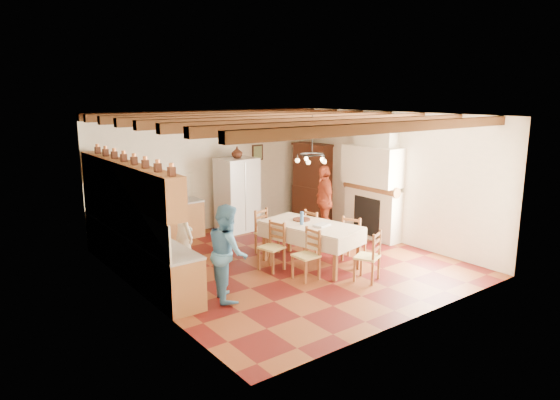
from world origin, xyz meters
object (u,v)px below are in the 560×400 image
(chair_right_near, at_px, (354,238))
(person_man, at_px, (183,235))
(chair_left_near, at_px, (306,255))
(chair_end_far, at_px, (267,232))
(chair_right_far, at_px, (316,231))
(chair_end_near, at_px, (367,256))
(refrigerator, at_px, (237,195))
(hutch, at_px, (313,182))
(microwave, at_px, (176,196))
(dining_table, at_px, (311,228))
(person_woman_blue, at_px, (228,252))
(chair_left_far, at_px, (272,247))
(person_woman_red, at_px, (324,200))

(chair_right_near, bearing_deg, person_man, 44.55)
(chair_left_near, xyz_separation_m, chair_end_far, (0.33, 1.70, 0.00))
(person_man, bearing_deg, chair_end_far, -86.00)
(chair_right_far, bearing_deg, chair_end_near, 166.56)
(chair_right_near, xyz_separation_m, chair_end_far, (-1.17, 1.45, 0.00))
(refrigerator, height_order, chair_end_far, refrigerator)
(hutch, xyz_separation_m, chair_end_far, (-2.68, -1.64, -0.56))
(microwave, bearing_deg, hutch, -2.84)
(refrigerator, xyz_separation_m, dining_table, (-0.22, -3.11, -0.14))
(chair_right_near, relative_size, person_woman_blue, 0.59)
(chair_left_far, relative_size, chair_right_far, 1.00)
(hutch, xyz_separation_m, chair_right_near, (-1.51, -3.09, -0.56))
(chair_end_far, bearing_deg, person_woman_red, -3.86)
(refrigerator, distance_m, person_woman_blue, 4.28)
(chair_end_near, bearing_deg, person_woman_blue, -43.18)
(hutch, bearing_deg, chair_right_near, -123.59)
(chair_right_far, xyz_separation_m, person_man, (-2.91, 0.48, 0.31))
(person_man, bearing_deg, refrigerator, -49.65)
(chair_right_near, bearing_deg, chair_end_far, 16.05)
(chair_right_near, xyz_separation_m, person_man, (-3.20, 1.34, 0.31))
(person_woman_red, relative_size, microwave, 3.45)
(chair_left_near, height_order, chair_right_far, same)
(chair_right_far, height_order, microwave, microwave)
(person_woman_blue, height_order, microwave, person_woman_blue)
(hutch, distance_m, chair_end_near, 4.62)
(person_woman_red, bearing_deg, hutch, 174.83)
(dining_table, height_order, chair_right_near, chair_right_near)
(dining_table, xyz_separation_m, person_woman_blue, (-2.19, -0.43, 0.04))
(hutch, bearing_deg, person_woman_red, -127.43)
(chair_end_far, bearing_deg, chair_right_far, -48.19)
(refrigerator, bearing_deg, dining_table, -98.21)
(person_man, relative_size, microwave, 3.17)
(dining_table, xyz_separation_m, chair_end_far, (-0.26, 1.14, -0.29))
(chair_end_near, bearing_deg, person_man, -66.08)
(chair_end_near, height_order, person_man, person_man)
(refrigerator, relative_size, person_woman_blue, 1.13)
(person_man, bearing_deg, hutch, -68.89)
(refrigerator, bearing_deg, chair_left_near, -106.59)
(hutch, height_order, chair_right_near, hutch)
(chair_end_near, height_order, microwave, microwave)
(chair_end_far, height_order, person_woman_red, person_woman_red)
(person_woman_blue, bearing_deg, dining_table, -59.59)
(chair_end_near, bearing_deg, refrigerator, -113.43)
(dining_table, relative_size, person_woman_red, 1.25)
(chair_end_far, height_order, microwave, microwave)
(chair_right_far, xyz_separation_m, person_woman_blue, (-2.81, -0.97, 0.33))
(chair_left_near, bearing_deg, microwave, -171.08)
(dining_table, relative_size, microwave, 4.30)
(chair_left_far, distance_m, person_man, 1.72)
(chair_left_far, bearing_deg, person_woman_red, 103.44)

